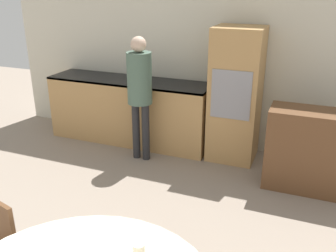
{
  "coord_description": "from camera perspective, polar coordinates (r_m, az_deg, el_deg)",
  "views": [
    {
      "loc": [
        1.12,
        0.23,
        2.23
      ],
      "look_at": [
        0.06,
        2.9,
        1.1
      ],
      "focal_mm": 40.0,
      "sensor_mm": 36.0,
      "label": 1
    }
  ],
  "objects": [
    {
      "name": "wall_back",
      "position": [
        5.12,
        8.89,
        10.67
      ],
      "size": [
        6.65,
        0.05,
        2.6
      ],
      "color": "beige",
      "rests_on": "ground_plane"
    },
    {
      "name": "kitchen_counter",
      "position": [
        5.45,
        -5.82,
        2.49
      ],
      "size": [
        2.36,
        0.6,
        0.92
      ],
      "color": "tan",
      "rests_on": "ground_plane"
    },
    {
      "name": "oven_unit",
      "position": [
        4.86,
        10.27,
        4.62
      ],
      "size": [
        0.61,
        0.59,
        1.71
      ],
      "color": "tan",
      "rests_on": "ground_plane"
    },
    {
      "name": "sideboard",
      "position": [
        4.44,
        21.44,
        -3.61
      ],
      "size": [
        1.04,
        0.45,
        0.93
      ],
      "color": "brown",
      "rests_on": "ground_plane"
    },
    {
      "name": "person_standing",
      "position": [
        4.7,
        -4.34,
        6.16
      ],
      "size": [
        0.31,
        0.31,
        1.61
      ],
      "color": "#262628",
      "rests_on": "ground_plane"
    },
    {
      "name": "cup",
      "position": [
        2.24,
        -4.47,
        -18.37
      ],
      "size": [
        0.07,
        0.07,
        0.09
      ],
      "color": "beige",
      "rests_on": "dining_table"
    }
  ]
}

